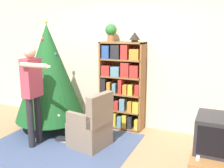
{
  "coord_description": "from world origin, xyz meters",
  "views": [
    {
      "loc": [
        1.95,
        -2.71,
        1.88
      ],
      "look_at": [
        0.37,
        0.83,
        1.05
      ],
      "focal_mm": 40.0,
      "sensor_mm": 36.0,
      "label": 1
    }
  ],
  "objects": [
    {
      "name": "tv_stand",
      "position": [
        1.92,
        0.32,
        0.24
      ],
      "size": [
        0.44,
        0.95,
        0.47
      ],
      "color": "#996638",
      "rests_on": "ground_plane"
    },
    {
      "name": "ground_plane",
      "position": [
        0.0,
        0.0,
        0.0
      ],
      "size": [
        14.0,
        14.0,
        0.0
      ],
      "primitive_type": "plane",
      "color": "#9E7A56"
    },
    {
      "name": "area_rug",
      "position": [
        -0.39,
        0.5,
        0.0
      ],
      "size": [
        2.3,
        1.91,
        0.01
      ],
      "color": "#3D4C70",
      "rests_on": "ground_plane"
    },
    {
      "name": "christmas_tree",
      "position": [
        -1.03,
        1.03,
        1.11
      ],
      "size": [
        1.32,
        1.32,
        2.07
      ],
      "color": "#4C3323",
      "rests_on": "ground_plane"
    },
    {
      "name": "table_lamp",
      "position": [
        0.45,
        1.65,
        1.78
      ],
      "size": [
        0.2,
        0.2,
        0.18
      ],
      "color": "#473828",
      "rests_on": "bookshelf"
    },
    {
      "name": "bookshelf",
      "position": [
        0.21,
        1.64,
        0.84
      ],
      "size": [
        0.84,
        0.34,
        1.68
      ],
      "color": "brown",
      "rests_on": "ground_plane"
    },
    {
      "name": "game_remote",
      "position": [
        1.79,
        0.04,
        0.49
      ],
      "size": [
        0.04,
        0.12,
        0.02
      ],
      "color": "white",
      "rests_on": "tv_stand"
    },
    {
      "name": "television",
      "position": [
        1.92,
        0.32,
        0.69
      ],
      "size": [
        0.4,
        0.54,
        0.43
      ],
      "color": "#28282D",
      "rests_on": "tv_stand"
    },
    {
      "name": "standing_person",
      "position": [
        -0.8,
        0.33,
        0.98
      ],
      "size": [
        0.63,
        0.47,
        1.65
      ],
      "rotation": [
        0.0,
        0.0,
        -1.57
      ],
      "color": "#232328",
      "rests_on": "ground_plane"
    },
    {
      "name": "wall_back",
      "position": [
        0.0,
        1.89,
        1.3
      ],
      "size": [
        8.0,
        0.1,
        2.6
      ],
      "color": "beige",
      "rests_on": "ground_plane"
    },
    {
      "name": "book_pile_near_tree",
      "position": [
        -0.48,
        0.62,
        0.03
      ],
      "size": [
        0.22,
        0.15,
        0.06
      ],
      "color": "beige",
      "rests_on": "ground_plane"
    },
    {
      "name": "potted_plant",
      "position": [
        -0.02,
        1.65,
        1.87
      ],
      "size": [
        0.22,
        0.22,
        0.33
      ],
      "color": "#935B38",
      "rests_on": "bookshelf"
    },
    {
      "name": "armchair",
      "position": [
        0.07,
        0.66,
        0.32
      ],
      "size": [
        0.66,
        0.65,
        0.92
      ],
      "rotation": [
        0.0,
        0.0,
        -1.75
      ],
      "color": "#7A6B5B",
      "rests_on": "ground_plane"
    }
  ]
}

